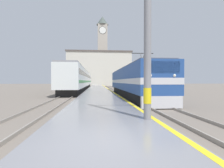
# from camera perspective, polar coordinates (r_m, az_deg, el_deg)

# --- Properties ---
(ground_plane) EXTENTS (200.00, 200.00, 0.00)m
(ground_plane) POSITION_cam_1_polar(r_m,az_deg,el_deg) (34.42, -4.58, -2.20)
(ground_plane) COLOR #70665B
(platform) EXTENTS (4.13, 140.00, 0.41)m
(platform) POSITION_cam_1_polar(r_m,az_deg,el_deg) (29.42, -4.50, -2.33)
(platform) COLOR slate
(platform) RESTS_ON ground
(rail_track_near) EXTENTS (2.83, 140.00, 0.16)m
(rail_track_near) POSITION_cam_1_polar(r_m,az_deg,el_deg) (29.73, 3.12, -2.62)
(rail_track_near) COLOR #70665B
(rail_track_near) RESTS_ON ground
(rail_track_far) EXTENTS (2.83, 140.00, 0.16)m
(rail_track_far) POSITION_cam_1_polar(r_m,az_deg,el_deg) (29.62, -11.70, -2.65)
(rail_track_far) COLOR #70665B
(rail_track_far) RESTS_ON ground
(locomotive_train) EXTENTS (2.92, 19.84, 4.46)m
(locomotive_train) POSITION_cam_1_polar(r_m,az_deg,el_deg) (21.14, 6.47, 0.72)
(locomotive_train) COLOR black
(locomotive_train) RESTS_ON ground
(passenger_train) EXTENTS (2.92, 43.91, 4.15)m
(passenger_train) POSITION_cam_1_polar(r_m,az_deg,el_deg) (41.36, -9.82, 1.40)
(passenger_train) COLOR black
(passenger_train) RESTS_ON ground
(catenary_mast) EXTENTS (2.59, 0.30, 7.88)m
(catenary_mast) POSITION_cam_1_polar(r_m,az_deg,el_deg) (7.25, 12.16, 20.53)
(catenary_mast) COLOR gray
(catenary_mast) RESTS_ON platform
(clock_tower) EXTENTS (5.39, 5.39, 31.40)m
(clock_tower) POSITION_cam_1_polar(r_m,az_deg,el_deg) (81.34, -3.13, 11.35)
(clock_tower) COLOR #ADA393
(clock_tower) RESTS_ON ground
(station_building) EXTENTS (26.19, 7.63, 13.96)m
(station_building) POSITION_cam_1_polar(r_m,az_deg,el_deg) (71.77, -4.17, 5.01)
(station_building) COLOR beige
(station_building) RESTS_ON ground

